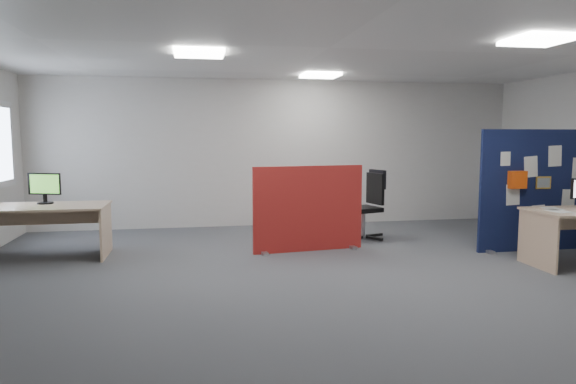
{
  "coord_description": "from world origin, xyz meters",
  "views": [
    {
      "loc": [
        -1.56,
        -5.96,
        1.68
      ],
      "look_at": [
        -0.48,
        0.09,
        1.0
      ],
      "focal_mm": 32.0,
      "sensor_mm": 36.0,
      "label": 1
    }
  ],
  "objects": [
    {
      "name": "monitor_second",
      "position": [
        -3.65,
        1.63,
        0.97
      ],
      "size": [
        0.46,
        0.22,
        0.43
      ],
      "rotation": [
        0.0,
        0.0,
        -0.32
      ],
      "color": "black",
      "rests_on": "second_desk"
    },
    {
      "name": "office_chair",
      "position": [
        1.21,
        1.97,
        0.63
      ],
      "size": [
        0.73,
        0.7,
        1.1
      ],
      "rotation": [
        0.0,
        0.0,
        0.29
      ],
      "color": "black",
      "rests_on": "floor"
    },
    {
      "name": "floor",
      "position": [
        0.0,
        0.0,
        0.0
      ],
      "size": [
        9.0,
        9.0,
        0.0
      ],
      "primitive_type": "plane",
      "color": "#57595F",
      "rests_on": "ground"
    },
    {
      "name": "red_divider",
      "position": [
        0.03,
        1.24,
        0.61
      ],
      "size": [
        1.65,
        0.3,
        1.24
      ],
      "rotation": [
        0.0,
        0.0,
        0.12
      ],
      "color": "#B01625",
      "rests_on": "floor"
    },
    {
      "name": "ceiling_lights",
      "position": [
        0.33,
        0.67,
        2.67
      ],
      "size": [
        4.1,
        4.1,
        0.04
      ],
      "color": "white",
      "rests_on": "ceiling"
    },
    {
      "name": "second_desk",
      "position": [
        -3.68,
        1.48,
        0.56
      ],
      "size": [
        1.78,
        0.89,
        0.73
      ],
      "color": "tan",
      "rests_on": "floor"
    },
    {
      "name": "wall_back",
      "position": [
        0.0,
        3.5,
        1.35
      ],
      "size": [
        9.0,
        0.02,
        2.7
      ],
      "primitive_type": "cube",
      "color": "silver",
      "rests_on": "floor"
    },
    {
      "name": "navy_divider",
      "position": [
        3.47,
        0.69,
        0.88
      ],
      "size": [
        2.14,
        0.3,
        1.77
      ],
      "color": "#10153E",
      "rests_on": "floor"
    },
    {
      "name": "ceiling",
      "position": [
        0.0,
        0.0,
        2.7
      ],
      "size": [
        9.0,
        7.0,
        0.02
      ],
      "primitive_type": "cube",
      "color": "white",
      "rests_on": "wall_back"
    },
    {
      "name": "wall_front",
      "position": [
        0.0,
        -3.5,
        1.35
      ],
      "size": [
        9.0,
        0.02,
        2.7
      ],
      "primitive_type": "cube",
      "color": "silver",
      "rests_on": "floor"
    }
  ]
}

